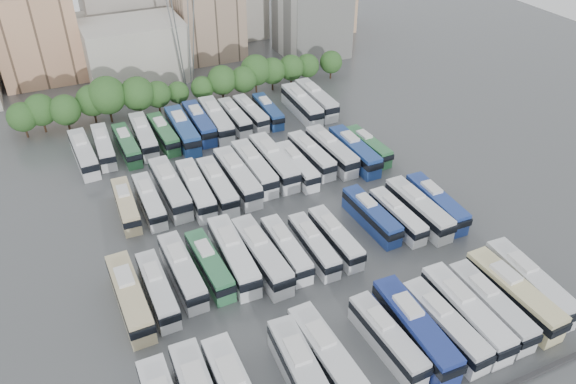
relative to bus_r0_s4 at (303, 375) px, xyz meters
name	(u,v)px	position (x,y,z in m)	size (l,w,h in m)	color
ground	(279,228)	(8.27, 24.49, -2.03)	(220.00, 220.00, 0.00)	#424447
tree_line	(177,87)	(6.11, 66.59, 2.29)	(65.39, 7.67, 8.72)	black
city_buildings	(116,26)	(0.81, 96.35, 5.85)	(102.00, 35.00, 20.00)	#9E998E
bus_r0_s4	(303,375)	(0.00, 0.00, 0.00)	(3.54, 13.28, 4.13)	silver
bus_r0_s5	(328,358)	(3.19, 0.88, -0.02)	(3.26, 13.09, 4.08)	silver
bus_r0_s7	(387,338)	(10.12, 0.70, -0.25)	(2.98, 11.63, 3.62)	silver
bus_r0_s8	(415,329)	(13.33, 0.38, 0.04)	(3.35, 13.47, 4.20)	navy
bus_r0_s9	(444,325)	(16.63, -0.39, -0.14)	(3.07, 12.34, 3.85)	silver
bus_r0_s10	(465,312)	(19.79, 0.02, 0.01)	(3.07, 13.24, 4.14)	silver
bus_r0_s11	(490,305)	(23.05, -0.22, -0.11)	(2.88, 12.45, 3.90)	silver
bus_r0_s12	(513,294)	(26.55, 0.00, 0.02)	(3.20, 13.35, 4.17)	beige
bus_r0_s13	(529,282)	(29.57, 0.67, -0.01)	(3.52, 13.19, 4.10)	silver
bus_r1_s0	(130,297)	(-13.18, 17.87, -0.05)	(3.09, 12.88, 4.02)	#C3B386
bus_r1_s1	(158,289)	(-10.00, 17.96, -0.27)	(2.60, 11.42, 3.58)	silver
bus_r1_s2	(182,271)	(-6.56, 19.71, -0.16)	(2.94, 12.20, 3.81)	silver
bus_r1_s3	(209,265)	(-3.24, 19.45, -0.27)	(2.94, 11.52, 3.59)	#2F6F46
bus_r1_s4	(233,255)	(-0.06, 19.64, -0.01)	(3.19, 13.15, 4.10)	silver
bus_r1_s5	(261,255)	(3.11, 18.25, -0.01)	(3.31, 13.21, 4.12)	silver
bus_r1_s6	(286,249)	(6.49, 18.31, -0.28)	(2.54, 11.34, 3.55)	silver
bus_r1_s7	(314,245)	(9.99, 17.51, -0.32)	(2.57, 11.10, 3.47)	silver
bus_r1_s8	(335,237)	(13.26, 17.74, -0.31)	(2.57, 11.16, 3.49)	silver
bus_r1_s10	(371,215)	(19.98, 19.81, -0.25)	(2.88, 11.60, 3.62)	navy
bus_r1_s11	(397,216)	(23.25, 18.38, -0.35)	(2.64, 10.93, 3.41)	silver
bus_r1_s12	(418,209)	(26.60, 18.22, -0.08)	(3.04, 12.67, 3.96)	silver
bus_r1_s13	(436,203)	(29.75, 18.41, -0.17)	(2.97, 12.14, 3.79)	navy
bus_r2_s1	(126,205)	(-9.95, 36.36, -0.33)	(2.78, 11.11, 3.46)	#CEBC8E
bus_r2_s2	(149,200)	(-6.74, 36.03, -0.28)	(2.48, 11.32, 3.55)	silver
bus_r2_s3	(170,188)	(-3.31, 37.49, 0.03)	(3.16, 13.38, 4.18)	silver
bus_r2_s4	(196,189)	(0.03, 35.73, -0.06)	(3.13, 12.85, 4.01)	silver
bus_r2_s5	(217,185)	(3.20, 35.40, -0.12)	(2.85, 12.42, 3.89)	silver
bus_r2_s6	(237,177)	(6.62, 36.18, 0.04)	(3.07, 13.45, 4.21)	silver
bus_r2_s7	(254,167)	(9.91, 37.60, -0.01)	(2.88, 13.07, 4.10)	silver
bus_r2_s8	(274,161)	(13.31, 37.84, 0.08)	(3.03, 13.66, 4.28)	silver
bus_r2_s9	(297,166)	(16.30, 35.72, -0.26)	(2.53, 11.49, 3.60)	white
bus_r2_s10	(311,155)	(19.75, 37.60, -0.20)	(3.08, 11.96, 3.72)	silver
bus_r2_s11	(331,151)	(23.19, 37.22, -0.05)	(3.25, 12.92, 4.02)	silver
bus_r2_s12	(354,151)	(26.51, 35.63, -0.06)	(2.84, 12.80, 4.01)	navy
bus_r2_s13	(368,146)	(29.70, 36.52, -0.36)	(2.90, 10.89, 3.38)	#2F6F3F
bus_r3_s0	(84,153)	(-13.31, 53.18, -0.11)	(3.25, 12.53, 3.90)	silver
bus_r3_s1	(104,146)	(-9.99, 54.48, -0.24)	(2.90, 11.67, 3.64)	silver
bus_r3_s2	(127,145)	(-6.43, 53.40, -0.28)	(2.79, 11.40, 3.56)	#2C663D
bus_r3_s3	(144,136)	(-3.24, 55.04, -0.10)	(3.08, 12.56, 3.92)	silver
bus_r3_s4	(163,133)	(0.04, 54.63, -0.25)	(3.00, 11.63, 3.62)	#2D6A3B
bus_r3_s5	(183,130)	(3.24, 53.95, 0.05)	(3.08, 13.50, 4.23)	navy
bus_r3_s6	(199,123)	(6.72, 55.61, -0.07)	(2.95, 12.73, 3.98)	navy
bus_r3_s7	(216,119)	(9.74, 55.28, 0.04)	(3.43, 13.50, 4.20)	silver
bus_r3_s8	(235,117)	(13.28, 55.50, -0.28)	(2.63, 11.36, 3.55)	silver
bus_r3_s9	(251,113)	(16.49, 55.74, -0.28)	(2.96, 11.40, 3.55)	silver
bus_r3_s10	(268,111)	(19.73, 55.33, -0.35)	(2.81, 10.98, 3.42)	navy
bus_r3_s12	(302,105)	(26.21, 54.42, 0.02)	(3.25, 13.37, 4.17)	silver
bus_r3_s13	(316,99)	(29.66, 55.34, 0.03)	(3.03, 13.36, 4.18)	silver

